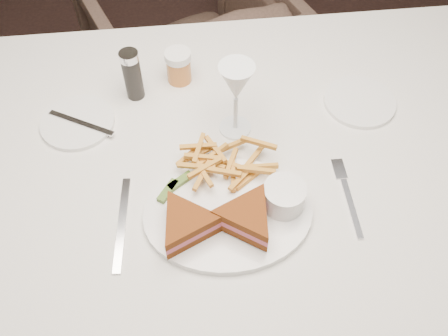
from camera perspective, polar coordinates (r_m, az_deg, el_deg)
table at (r=1.34m, az=-0.39°, el=-9.28°), size 1.46×1.03×0.75m
chair_far at (r=1.93m, az=-4.03°, el=13.41°), size 0.80×0.77×0.67m
table_setting at (r=0.97m, az=-0.22°, el=0.30°), size 0.78×0.61×0.18m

